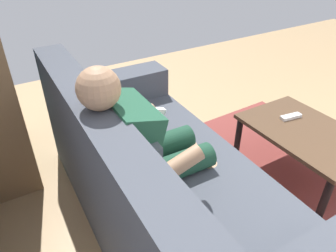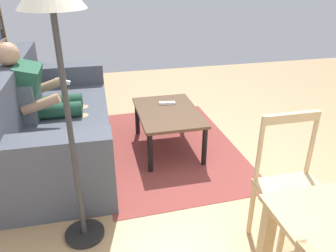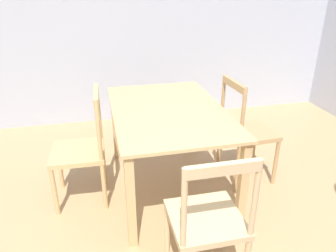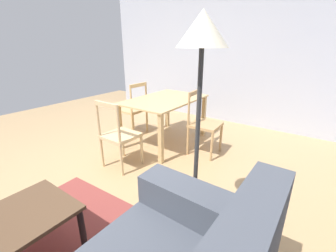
# 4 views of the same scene
# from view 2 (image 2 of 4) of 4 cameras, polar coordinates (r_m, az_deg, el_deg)

# --- Properties ---
(ground_plane) EXTENTS (8.14, 8.14, 0.00)m
(ground_plane) POSITION_cam_2_polar(r_m,az_deg,el_deg) (2.82, 15.27, -14.14)
(ground_plane) COLOR tan
(couch) EXTENTS (2.17, 1.00, 0.94)m
(couch) POSITION_cam_2_polar(r_m,az_deg,el_deg) (3.53, -19.05, 0.32)
(couch) COLOR #474C56
(couch) RESTS_ON ground_plane
(person_lounging) EXTENTS (0.60, 0.90, 1.15)m
(person_lounging) POSITION_cam_2_polar(r_m,az_deg,el_deg) (3.46, -20.49, 4.40)
(person_lounging) COLOR #23563D
(person_lounging) RESTS_ON ground_plane
(coffee_table) EXTENTS (0.89, 0.61, 0.43)m
(coffee_table) POSITION_cam_2_polar(r_m,az_deg,el_deg) (3.43, 0.00, 1.71)
(coffee_table) COLOR brown
(coffee_table) RESTS_ON ground_plane
(tv_remote) EXTENTS (0.07, 0.18, 0.02)m
(tv_remote) POSITION_cam_2_polar(r_m,az_deg,el_deg) (3.57, -0.15, 3.93)
(tv_remote) COLOR white
(tv_remote) RESTS_ON coffee_table
(dining_chair_facing_couch) EXTENTS (0.42, 0.42, 0.93)m
(dining_chair_facing_couch) POSITION_cam_2_polar(r_m,az_deg,el_deg) (2.35, 20.58, -10.31)
(dining_chair_facing_couch) COLOR #D1B27F
(dining_chair_facing_couch) RESTS_ON ground_plane
(area_rug) EXTENTS (2.04, 1.46, 0.01)m
(area_rug) POSITION_cam_2_polar(r_m,az_deg,el_deg) (3.59, -0.00, -3.62)
(area_rug) COLOR brown
(area_rug) RESTS_ON ground_plane
(floor_lamp) EXTENTS (0.36, 0.36, 1.80)m
(floor_lamp) POSITION_cam_2_polar(r_m,az_deg,el_deg) (1.95, -18.83, 17.12)
(floor_lamp) COLOR black
(floor_lamp) RESTS_ON ground_plane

